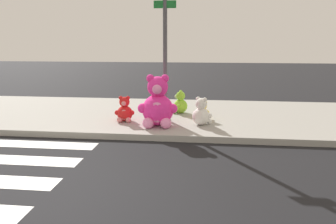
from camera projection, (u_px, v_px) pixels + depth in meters
The scene contains 9 objects.
ground_plane at pixel (53, 209), 4.14m from camera, with size 60.00×60.00×0.00m, color black.
sidewalk at pixel (135, 115), 9.16m from camera, with size 28.00×4.40×0.15m, color #9E9B93.
sign_pole at pixel (165, 56), 7.88m from camera, with size 0.56×0.11×3.20m.
plush_pink_large at pixel (158, 106), 7.59m from camera, with size 0.98×0.87×1.27m.
plush_red at pixel (125, 111), 8.05m from camera, with size 0.52×0.46×0.67m.
plush_teal at pixel (156, 107), 8.76m from camera, with size 0.37×0.42×0.54m.
plush_lime at pixel (180, 104), 9.01m from camera, with size 0.45×0.51×0.66m.
plush_white at pixel (201, 114), 7.72m from camera, with size 0.49×0.51×0.71m.
plush_yellow at pixel (203, 112), 8.29m from camera, with size 0.36×0.36×0.50m.
Camera 1 is at (1.95, -3.55, 2.20)m, focal length 32.85 mm.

